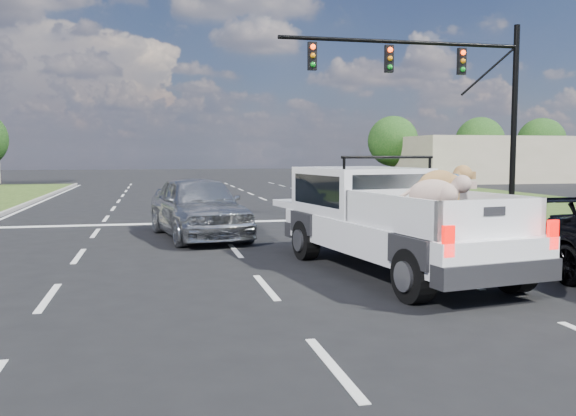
# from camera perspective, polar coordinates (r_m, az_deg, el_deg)

# --- Properties ---
(ground) EXTENTS (160.00, 160.00, 0.00)m
(ground) POSITION_cam_1_polar(r_m,az_deg,el_deg) (10.92, 7.06, -6.95)
(ground) COLOR black
(ground) RESTS_ON ground
(road_markings) EXTENTS (17.75, 60.00, 0.01)m
(road_markings) POSITION_cam_1_polar(r_m,az_deg,el_deg) (17.16, -0.27, -2.48)
(road_markings) COLOR silver
(road_markings) RESTS_ON ground
(traffic_signal) EXTENTS (9.11, 0.31, 7.00)m
(traffic_signal) POSITION_cam_1_polar(r_m,az_deg,el_deg) (23.34, 15.44, 10.97)
(traffic_signal) COLOR black
(traffic_signal) RESTS_ON ground
(building_right) EXTENTS (12.00, 7.00, 3.60)m
(building_right) POSITION_cam_1_polar(r_m,az_deg,el_deg) (50.95, 17.76, 4.35)
(building_right) COLOR #B8A98D
(building_right) RESTS_ON ground
(tree_far_d) EXTENTS (4.20, 4.20, 5.40)m
(tree_far_d) POSITION_cam_1_polar(r_m,az_deg,el_deg) (51.91, 9.79, 6.17)
(tree_far_d) COLOR #332114
(tree_far_d) RESTS_ON ground
(tree_far_e) EXTENTS (4.20, 4.20, 5.40)m
(tree_far_e) POSITION_cam_1_polar(r_m,az_deg,el_deg) (55.42, 17.51, 5.94)
(tree_far_e) COLOR #332114
(tree_far_e) RESTS_ON ground
(tree_far_f) EXTENTS (4.20, 4.20, 5.40)m
(tree_far_f) POSITION_cam_1_polar(r_m,az_deg,el_deg) (58.64, 22.62, 5.72)
(tree_far_f) COLOR #332114
(tree_far_f) RESTS_ON ground
(pickup_truck) EXTENTS (3.06, 6.23, 2.23)m
(pickup_truck) POSITION_cam_1_polar(r_m,az_deg,el_deg) (11.90, 9.37, -0.90)
(pickup_truck) COLOR black
(pickup_truck) RESTS_ON ground
(silver_sedan) EXTENTS (2.83, 5.27, 1.70)m
(silver_sedan) POSITION_cam_1_polar(r_m,az_deg,el_deg) (16.70, -8.40, 0.17)
(silver_sedan) COLOR #A4A7AB
(silver_sedan) RESTS_ON ground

